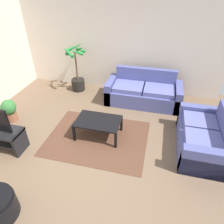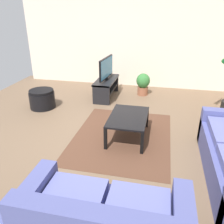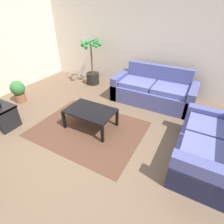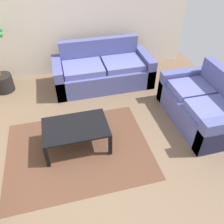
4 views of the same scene
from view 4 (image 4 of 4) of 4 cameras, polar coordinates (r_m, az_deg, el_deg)
The scene contains 6 objects.
ground_plane at distance 3.41m, azimuth -8.24°, elevation -15.50°, with size 6.60×6.60×0.00m, color brown.
wall_back at distance 5.18m, azimuth -14.75°, elevation 22.47°, with size 6.00×0.06×2.70m, color beige.
couch_main at distance 5.01m, azimuth -2.30°, elevation 9.98°, with size 2.04×0.90×0.90m.
couch_loveseat at distance 4.31m, azimuth 21.35°, elevation 1.39°, with size 0.90×1.59×0.90m.
coffee_table at distance 3.52m, azimuth -9.01°, elevation -4.14°, with size 0.98×0.64×0.42m.
area_rug at distance 3.71m, azimuth -8.24°, elevation -9.23°, with size 2.20×1.70×0.01m, color #513323.
Camera 4 is at (-0.03, -1.98, 2.77)m, focal length 36.97 mm.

